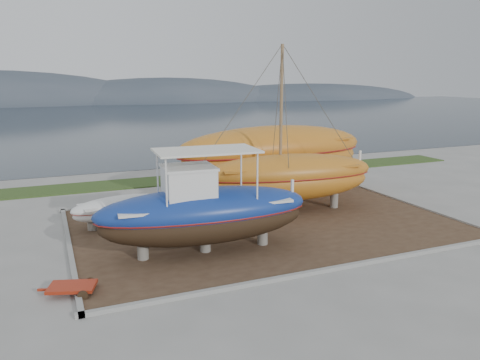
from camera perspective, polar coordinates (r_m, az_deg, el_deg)
name	(u,v)px	position (r m, az deg, el deg)	size (l,w,h in m)	color
ground	(307,251)	(19.85, 8.19, -8.60)	(140.00, 140.00, 0.00)	gray
dirt_patch	(265,223)	(23.15, 3.10, -5.31)	(18.00, 12.00, 0.06)	#422D1E
curb_frame	(265,223)	(23.14, 3.10, -5.21)	(18.60, 12.60, 0.15)	gray
grass_strip	(195,178)	(33.53, -5.49, 0.25)	(44.00, 3.00, 0.08)	#284219
sea	(102,118)	(86.65, -16.43, 7.24)	(260.00, 100.00, 0.04)	#16222C
mountain_ridge	(79,103)	(141.33, -19.07, 8.89)	(200.00, 36.00, 20.00)	#333D49
blue_caique	(205,202)	(18.90, -4.35, -2.64)	(8.81, 2.75, 4.24)	navy
white_dinghy	(119,211)	(23.38, -14.57, -3.69)	(4.58, 1.72, 1.38)	white
orange_sailboat	(289,131)	(24.43, 6.05, 6.01)	(9.40, 2.77, 8.63)	#B56B1B
orange_bare_hull	(273,161)	(28.52, 4.05, 2.32)	(12.39, 3.72, 4.06)	#B56B1B
red_trailer	(72,290)	(16.94, -19.77, -12.46)	(2.25, 1.12, 0.32)	#A92913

